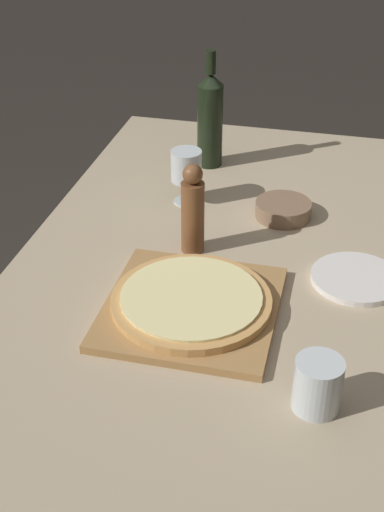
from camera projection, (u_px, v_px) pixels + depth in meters
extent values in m
plane|color=#2D2823|center=(209.00, 472.00, 2.04)|extent=(12.00, 12.00, 0.00)
cube|color=tan|center=(213.00, 268.00, 1.66)|extent=(0.92, 1.64, 0.03)
cylinder|color=brown|center=(148.00, 223.00, 2.56)|extent=(0.06, 0.06, 0.69)
cylinder|color=brown|center=(374.00, 250.00, 2.40)|extent=(0.06, 0.06, 0.69)
cube|color=#A87A47|center=(191.00, 308.00, 1.49)|extent=(0.36, 0.37, 0.02)
cylinder|color=tan|center=(191.00, 301.00, 1.48)|extent=(0.34, 0.34, 0.02)
cylinder|color=beige|center=(191.00, 296.00, 1.47)|extent=(0.30, 0.30, 0.01)
cylinder|color=black|center=(210.00, 126.00, 2.03)|extent=(0.07, 0.07, 0.24)
cone|color=black|center=(211.00, 79.00, 1.96)|extent=(0.07, 0.07, 0.03)
cylinder|color=black|center=(211.00, 62.00, 1.93)|extent=(0.03, 0.03, 0.06)
cylinder|color=brown|center=(193.00, 217.00, 1.65)|extent=(0.05, 0.05, 0.18)
sphere|color=brown|center=(193.00, 174.00, 1.59)|extent=(0.05, 0.05, 0.05)
cylinder|color=silver|center=(186.00, 201.00, 1.90)|extent=(0.07, 0.07, 0.00)
cylinder|color=silver|center=(186.00, 190.00, 1.88)|extent=(0.01, 0.01, 0.06)
cylinder|color=silver|center=(186.00, 166.00, 1.84)|extent=(0.08, 0.08, 0.08)
cylinder|color=#84664C|center=(283.00, 210.00, 1.82)|extent=(0.14, 0.14, 0.04)
cylinder|color=silver|center=(318.00, 385.00, 1.24)|extent=(0.09, 0.09, 0.10)
cylinder|color=white|center=(356.00, 278.00, 1.59)|extent=(0.20, 0.20, 0.01)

